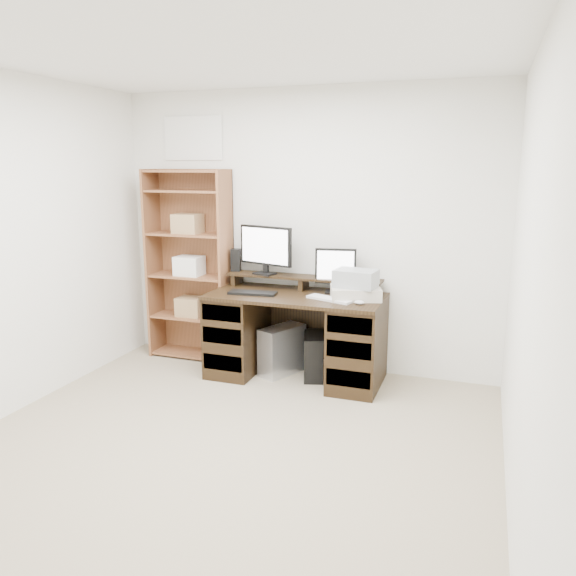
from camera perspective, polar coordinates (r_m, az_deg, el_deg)
The scene contains 14 objects.
room at distance 3.25m, azimuth -9.08°, elevation 1.85°, with size 3.54×4.04×2.54m.
desk at distance 4.91m, azimuth 0.83°, elevation -4.75°, with size 1.50×0.70×0.75m.
riser_shelf at distance 4.99m, azimuth 1.60°, elevation 0.90°, with size 1.40×0.22×0.12m.
monitor_wide at distance 5.04m, azimuth -2.29°, elevation 4.13°, with size 0.54×0.20×0.43m.
monitor_small at distance 4.86m, azimuth 4.85°, elevation 1.96°, with size 0.35×0.16×0.39m.
speaker at distance 5.23m, azimuth -5.32°, elevation 2.85°, with size 0.08×0.08×0.21m, color black.
keyboard_black at distance 4.82m, azimuth -3.62°, elevation -0.51°, with size 0.41×0.14×0.02m, color black.
keyboard_white at distance 4.62m, azimuth 4.29°, elevation -1.12°, with size 0.40×0.12×0.02m, color silver.
mouse at distance 4.50m, azimuth 7.26°, elevation -1.46°, with size 0.08×0.06×0.03m, color silver.
printer at distance 4.68m, azimuth 6.87°, elevation -0.50°, with size 0.40×0.30×0.10m, color #B9B1A1.
basket at distance 4.65m, azimuth 6.91°, elevation 0.97°, with size 0.34×0.24×0.14m, color #969CA0.
tower_silver at distance 5.04m, azimuth -0.60°, elevation -6.33°, with size 0.19×0.43×0.43m, color silver.
tower_black at distance 4.98m, azimuth 2.62°, elevation -6.88°, with size 0.27×0.42×0.39m.
bookshelf at distance 5.43m, azimuth -9.87°, elevation 2.47°, with size 0.80×0.30×1.80m.
Camera 1 is at (1.53, -2.80, 1.84)m, focal length 35.00 mm.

